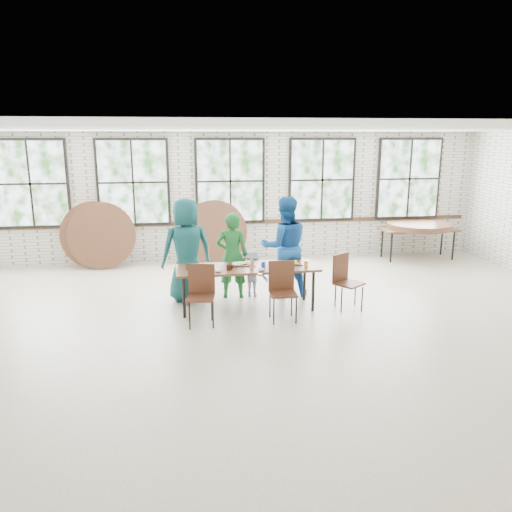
# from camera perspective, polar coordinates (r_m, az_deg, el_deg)

# --- Properties ---
(room) EXTENTS (12.00, 12.00, 12.00)m
(room) POSITION_cam_1_polar(r_m,az_deg,el_deg) (11.73, -2.97, 8.32)
(room) COLOR beige
(room) RESTS_ON ground
(dining_table) EXTENTS (2.42, 0.86, 0.74)m
(dining_table) POSITION_cam_1_polar(r_m,az_deg,el_deg) (8.47, -1.00, -1.58)
(dining_table) COLOR brown
(dining_table) RESTS_ON ground
(chair_near_left) EXTENTS (0.48, 0.47, 0.95)m
(chair_near_left) POSITION_cam_1_polar(r_m,az_deg,el_deg) (7.89, -6.29, -3.80)
(chair_near_left) COLOR #4B2819
(chair_near_left) RESTS_ON ground
(chair_near_right) EXTENTS (0.44, 0.42, 0.95)m
(chair_near_right) POSITION_cam_1_polar(r_m,az_deg,el_deg) (8.05, 3.01, -3.39)
(chair_near_right) COLOR #4B2819
(chair_near_right) RESTS_ON ground
(chair_spare) EXTENTS (0.58, 0.57, 0.95)m
(chair_spare) POSITION_cam_1_polar(r_m,az_deg,el_deg) (8.67, 10.10, -2.32)
(chair_spare) COLOR #4B2819
(chair_spare) RESTS_ON ground
(adult_teal) EXTENTS (1.01, 0.77, 1.85)m
(adult_teal) POSITION_cam_1_polar(r_m,az_deg,el_deg) (8.97, -7.92, 0.73)
(adult_teal) COLOR #165156
(adult_teal) RESTS_ON ground
(adult_green) EXTENTS (0.62, 0.44, 1.58)m
(adult_green) POSITION_cam_1_polar(r_m,az_deg,el_deg) (9.05, -2.74, 0.05)
(adult_green) COLOR #1B682B
(adult_green) RESTS_ON ground
(toddler) EXTENTS (0.63, 0.47, 0.87)m
(toddler) POSITION_cam_1_polar(r_m,az_deg,el_deg) (9.18, -0.43, -2.01)
(toddler) COLOR #191748
(toddler) RESTS_ON ground
(adult_blue) EXTENTS (0.90, 0.71, 1.85)m
(adult_blue) POSITION_cam_1_polar(r_m,az_deg,el_deg) (9.16, 3.30, 1.08)
(adult_blue) COLOR #16519E
(adult_blue) RESTS_ON ground
(storage_table) EXTENTS (1.80, 0.75, 0.74)m
(storage_table) POSITION_cam_1_polar(r_m,az_deg,el_deg) (12.59, 18.06, 2.78)
(storage_table) COLOR brown
(storage_table) RESTS_ON ground
(tabletop_clutter) EXTENTS (2.04, 0.66, 0.11)m
(tabletop_clutter) POSITION_cam_1_polar(r_m,az_deg,el_deg) (8.44, -0.33, -1.10)
(tabletop_clutter) COLOR black
(tabletop_clutter) RESTS_ON dining_table
(round_tops_stacked) EXTENTS (1.50, 1.50, 0.13)m
(round_tops_stacked) POSITION_cam_1_polar(r_m,az_deg,el_deg) (12.57, 18.10, 3.31)
(round_tops_stacked) COLOR brown
(round_tops_stacked) RESTS_ON storage_table
(round_tops_leaning) EXTENTS (4.18, 0.40, 1.49)m
(round_tops_leaning) POSITION_cam_1_polar(r_m,az_deg,el_deg) (11.52, -13.38, 2.37)
(round_tops_leaning) COLOR brown
(round_tops_leaning) RESTS_ON ground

